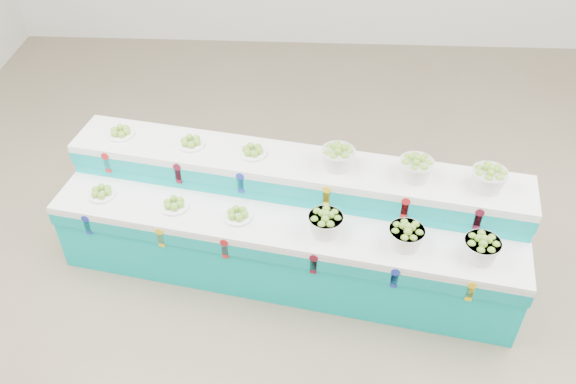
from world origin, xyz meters
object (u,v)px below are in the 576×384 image
at_px(basket_upper_right, 489,178).
at_px(display_stand, 288,223).
at_px(basket_lower_left, 325,223).
at_px(plate_upper_mid, 191,141).

bearing_deg(basket_upper_right, display_stand, 178.49).
height_order(basket_lower_left, plate_upper_mid, plate_upper_mid).
distance_m(basket_lower_left, basket_upper_right, 1.35).
xyz_separation_m(display_stand, plate_upper_mid, (-0.88, 0.41, 0.55)).
height_order(plate_upper_mid, basket_upper_right, basket_upper_right).
xyz_separation_m(plate_upper_mid, basket_upper_right, (2.48, -0.46, 0.06)).
bearing_deg(display_stand, basket_upper_right, 8.90).
bearing_deg(basket_lower_left, display_stand, 135.59).
relative_size(basket_lower_left, basket_upper_right, 1.00).
bearing_deg(basket_lower_left, plate_upper_mid, 148.72).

